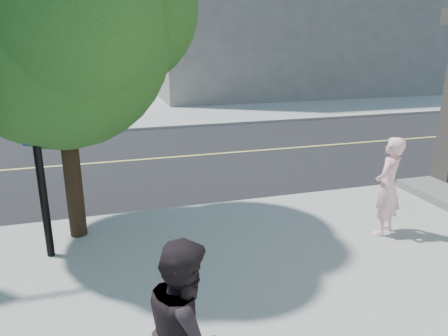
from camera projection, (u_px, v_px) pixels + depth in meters
name	position (u px, v px, depth m)	size (l,w,h in m)	color
ground	(43.00, 227.00, 8.81)	(140.00, 140.00, 0.00)	black
road_ew	(59.00, 166.00, 12.93)	(140.00, 9.00, 0.01)	black
sidewalk_ne	(265.00, 88.00, 32.14)	(29.00, 25.00, 0.12)	gray
man_on_phone	(388.00, 187.00, 8.01)	(0.69, 0.46, 1.90)	#FEBBC3
pedestrian	(187.00, 332.00, 4.05)	(0.94, 0.73, 1.93)	black
street_tree	(61.00, 8.00, 7.04)	(4.79, 4.35, 6.36)	black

